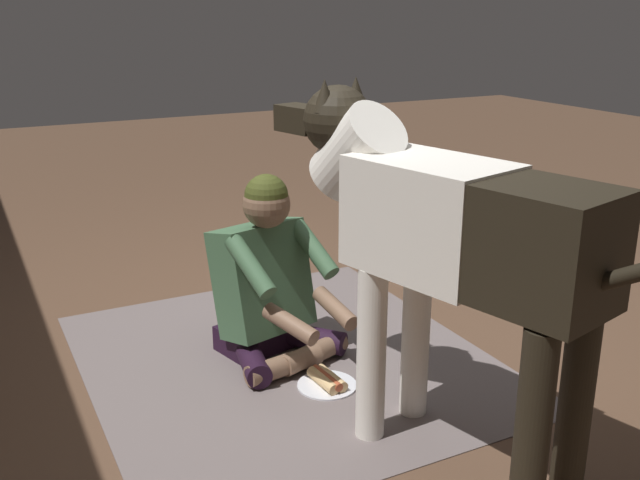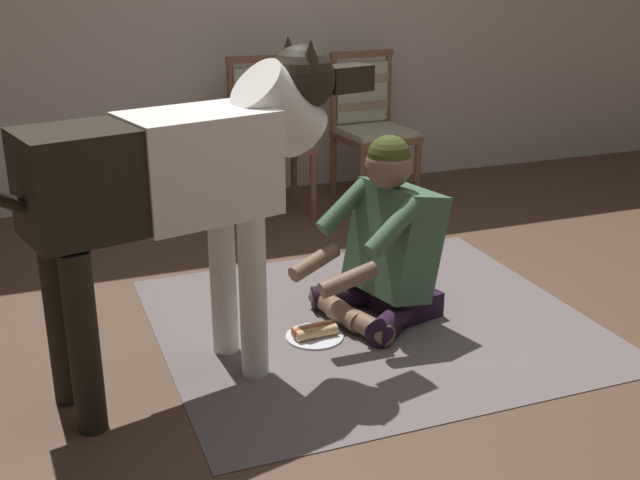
# 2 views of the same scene
# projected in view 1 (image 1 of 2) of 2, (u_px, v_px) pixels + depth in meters

# --- Properties ---
(ground_plane) EXTENTS (15.10, 15.10, 0.00)m
(ground_plane) POSITION_uv_depth(u_px,v_px,m) (325.00, 336.00, 3.57)
(ground_plane) COLOR brown
(area_rug) EXTENTS (1.91, 1.73, 0.01)m
(area_rug) POSITION_uv_depth(u_px,v_px,m) (286.00, 359.00, 3.32)
(area_rug) COLOR #695D5C
(area_rug) RESTS_ON ground
(person_sitting_on_floor) EXTENTS (0.72, 0.58, 0.86)m
(person_sitting_on_floor) POSITION_uv_depth(u_px,v_px,m) (269.00, 284.00, 3.27)
(person_sitting_on_floor) COLOR black
(person_sitting_on_floor) RESTS_ON ground
(large_dog) EXTENTS (1.58, 0.57, 1.30)m
(large_dog) POSITION_uv_depth(u_px,v_px,m) (444.00, 231.00, 2.42)
(large_dog) COLOR white
(large_dog) RESTS_ON ground
(hot_dog_on_plate) EXTENTS (0.26, 0.26, 0.06)m
(hot_dog_on_plate) POSITION_uv_depth(u_px,v_px,m) (327.00, 382.00, 3.08)
(hot_dog_on_plate) COLOR white
(hot_dog_on_plate) RESTS_ON ground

